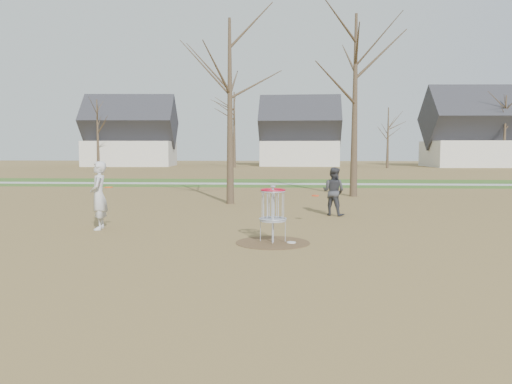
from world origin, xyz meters
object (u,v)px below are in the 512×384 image
player_throwing (334,191)px  disc_grounded (291,242)px  disc_golf_basket (273,205)px  player_standing (99,196)px

player_throwing → disc_grounded: (-1.47, -5.11, -0.80)m
player_throwing → disc_golf_basket: 5.43m
disc_grounded → disc_golf_basket: disc_golf_basket is taller
player_throwing → disc_golf_basket: bearing=99.0°
player_throwing → disc_grounded: bearing=103.6°
player_standing → disc_golf_basket: bearing=58.1°
player_standing → player_throwing: player_standing is taller
player_standing → disc_golf_basket: (4.93, -1.70, -0.04)m
player_standing → player_throwing: bearing=103.4°
player_standing → player_throwing: 7.64m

